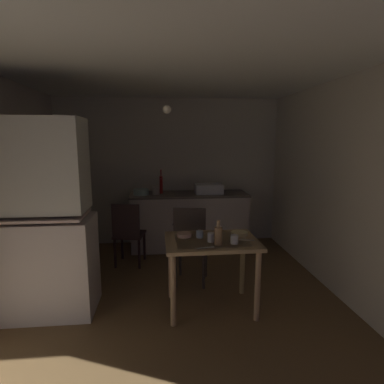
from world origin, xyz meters
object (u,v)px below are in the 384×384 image
at_px(mixing_bowl_counter, 141,192).
at_px(mug_dark, 211,237).
at_px(serving_bowl_wide, 239,233).
at_px(hand_pump, 161,183).
at_px(dining_table, 211,251).
at_px(chair_by_counter, 128,233).
at_px(glass_bottle, 218,235).
at_px(chair_far_side, 191,245).
at_px(hutch_cabinet, 42,225).
at_px(sink_basin, 209,188).

xyz_separation_m(mixing_bowl_counter, mug_dark, (0.81, -1.93, -0.15)).
bearing_deg(serving_bowl_wide, mixing_bowl_counter, 123.55).
height_order(hand_pump, mixing_bowl_counter, hand_pump).
height_order(dining_table, chair_by_counter, chair_by_counter).
bearing_deg(hand_pump, glass_bottle, -75.45).
distance_m(chair_far_side, chair_by_counter, 1.06).
bearing_deg(chair_by_counter, glass_bottle, -53.61).
bearing_deg(chair_far_side, hutch_cabinet, -163.62).
xyz_separation_m(hutch_cabinet, dining_table, (1.70, -0.11, -0.30)).
xyz_separation_m(mug_dark, glass_bottle, (0.06, -0.09, 0.05)).
distance_m(hand_pump, glass_bottle, 2.20).
bearing_deg(mixing_bowl_counter, serving_bowl_wide, -56.45).
bearing_deg(chair_far_side, glass_bottle, -73.85).
relative_size(dining_table, chair_far_side, 0.96).
bearing_deg(serving_bowl_wide, hand_pump, 114.45).
xyz_separation_m(serving_bowl_wide, mug_dark, (-0.34, -0.19, 0.03)).
distance_m(sink_basin, serving_bowl_wide, 1.80).
height_order(chair_by_counter, glass_bottle, glass_bottle).
xyz_separation_m(hand_pump, mixing_bowl_counter, (-0.32, -0.10, -0.12)).
distance_m(hand_pump, mixing_bowl_counter, 0.36).
xyz_separation_m(hand_pump, dining_table, (0.51, -1.97, -0.44)).
xyz_separation_m(dining_table, glass_bottle, (0.04, -0.15, 0.22)).
relative_size(mixing_bowl_counter, serving_bowl_wide, 1.38).
height_order(hutch_cabinet, mixing_bowl_counter, hutch_cabinet).
height_order(mixing_bowl_counter, chair_by_counter, mixing_bowl_counter).
bearing_deg(hand_pump, mug_dark, -76.40).
distance_m(dining_table, chair_by_counter, 1.58).
relative_size(sink_basin, mixing_bowl_counter, 1.81).
bearing_deg(mug_dark, mixing_bowl_counter, 112.74).
height_order(sink_basin, dining_table, sink_basin).
relative_size(dining_table, chair_by_counter, 1.04).
height_order(serving_bowl_wide, glass_bottle, glass_bottle).
relative_size(hutch_cabinet, mixing_bowl_counter, 8.20).
bearing_deg(hutch_cabinet, chair_far_side, 16.38).
xyz_separation_m(dining_table, chair_far_side, (-0.16, 0.56, -0.12)).
bearing_deg(sink_basin, chair_far_side, -107.44).
distance_m(sink_basin, mug_dark, 2.01).
xyz_separation_m(sink_basin, glass_bottle, (-0.22, -2.07, -0.13)).
xyz_separation_m(chair_by_counter, serving_bowl_wide, (1.30, -1.10, 0.29)).
height_order(hutch_cabinet, hand_pump, hutch_cabinet).
relative_size(chair_far_side, serving_bowl_wide, 5.65).
height_order(hutch_cabinet, chair_far_side, hutch_cabinet).
bearing_deg(glass_bottle, dining_table, 105.90).
xyz_separation_m(hutch_cabinet, sink_basin, (1.97, 1.81, 0.05)).
bearing_deg(glass_bottle, hand_pump, 104.55).
height_order(hutch_cabinet, mug_dark, hutch_cabinet).
bearing_deg(hand_pump, chair_far_side, -76.27).
bearing_deg(mixing_bowl_counter, chair_far_side, -63.17).
distance_m(hand_pump, mug_dark, 2.10).
bearing_deg(sink_basin, dining_table, -97.81).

